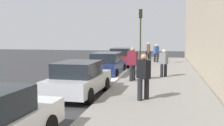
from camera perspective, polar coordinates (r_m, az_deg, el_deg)
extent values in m
plane|color=#333335|center=(16.75, -1.13, -3.11)|extent=(56.00, 56.00, 0.00)
cube|color=gray|center=(16.35, 10.25, -3.16)|extent=(28.00, 4.60, 0.15)
cube|color=gold|center=(17.71, -11.30, -2.71)|extent=(28.00, 0.14, 0.01)
cube|color=white|center=(16.52, 1.19, -2.85)|extent=(5.08, 0.56, 0.22)
cylinder|color=black|center=(13.38, -8.31, -4.10)|extent=(0.65, 0.24, 0.64)
cylinder|color=black|center=(12.86, -1.31, -4.44)|extent=(0.65, 0.24, 0.64)
cylinder|color=black|center=(11.04, -13.26, -6.35)|extent=(0.65, 0.24, 0.64)
cylinder|color=black|center=(10.42, -4.89, -6.96)|extent=(0.65, 0.24, 0.64)
cube|color=#B7BABF|center=(11.84, -6.83, -4.06)|extent=(4.24, 1.92, 0.64)
cube|color=black|center=(11.55, -7.23, -1.21)|extent=(2.23, 1.66, 0.60)
cylinder|color=black|center=(19.08, -2.50, -1.02)|extent=(0.64, 0.23, 0.64)
cylinder|color=black|center=(18.74, 2.48, -1.15)|extent=(0.64, 0.23, 0.64)
cylinder|color=black|center=(16.45, -4.89, -2.17)|extent=(0.64, 0.23, 0.64)
cylinder|color=black|center=(16.05, 0.86, -2.35)|extent=(0.64, 0.23, 0.64)
cube|color=navy|center=(17.52, -0.97, -0.74)|extent=(4.47, 1.84, 0.64)
cube|color=black|center=(17.24, -1.13, 1.22)|extent=(2.33, 1.62, 0.60)
cylinder|color=black|center=(24.93, 0.61, 0.64)|extent=(0.64, 0.23, 0.64)
cylinder|color=black|center=(24.70, 4.45, 0.58)|extent=(0.64, 0.23, 0.64)
cylinder|color=black|center=(22.24, -0.61, -0.01)|extent=(0.64, 0.23, 0.64)
cylinder|color=black|center=(21.98, 3.69, -0.09)|extent=(0.64, 0.23, 0.64)
cube|color=maroon|center=(23.42, 2.06, 0.96)|extent=(4.47, 1.87, 0.64)
cube|color=black|center=(23.16, 1.98, 2.44)|extent=(2.33, 1.63, 0.60)
cylinder|color=black|center=(16.21, 10.43, -1.60)|extent=(0.18, 0.18, 0.77)
cylinder|color=black|center=(16.50, 11.19, -1.48)|extent=(0.18, 0.18, 0.77)
cube|color=slate|center=(16.28, 10.86, 0.94)|extent=(0.49, 0.52, 0.65)
sphere|color=beige|center=(16.24, 10.89, 2.47)|extent=(0.21, 0.21, 0.21)
cylinder|color=black|center=(24.75, 9.55, 1.03)|extent=(0.18, 0.18, 0.78)
cylinder|color=black|center=(25.02, 8.99, 1.09)|extent=(0.18, 0.18, 0.78)
cube|color=#335193|center=(24.83, 9.30, 2.71)|extent=(0.51, 0.51, 0.66)
sphere|color=beige|center=(24.81, 9.31, 3.72)|extent=(0.21, 0.21, 0.21)
cylinder|color=black|center=(14.98, 4.58, -1.97)|extent=(0.20, 0.20, 0.86)
cylinder|color=black|center=(14.61, 4.07, -2.17)|extent=(0.20, 0.20, 0.86)
cube|color=maroon|center=(14.70, 4.35, 1.00)|extent=(0.41, 0.55, 0.73)
sphere|color=tan|center=(14.67, 4.37, 2.88)|extent=(0.24, 0.24, 0.24)
cylinder|color=black|center=(10.69, 7.30, -5.30)|extent=(0.20, 0.20, 0.83)
cylinder|color=black|center=(10.40, 5.89, -5.60)|extent=(0.20, 0.20, 0.83)
cube|color=black|center=(10.42, 6.66, -1.29)|extent=(0.53, 0.56, 0.71)
sphere|color=tan|center=(10.37, 6.69, 1.29)|extent=(0.23, 0.23, 0.23)
cylinder|color=black|center=(27.46, 8.05, 1.58)|extent=(0.19, 0.19, 0.81)
cylinder|color=black|center=(27.52, 7.26, 1.60)|extent=(0.19, 0.19, 0.81)
cube|color=brown|center=(27.44, 7.67, 3.15)|extent=(0.49, 0.33, 0.69)
sphere|color=beige|center=(27.42, 7.69, 4.11)|extent=(0.22, 0.22, 0.22)
cylinder|color=#2D2D19|center=(21.94, 5.99, 4.41)|extent=(0.12, 0.12, 3.80)
cube|color=black|center=(22.00, 6.06, 10.28)|extent=(0.26, 0.26, 0.70)
sphere|color=red|center=(22.16, 6.10, 10.79)|extent=(0.14, 0.14, 0.14)
sphere|color=orange|center=(22.14, 6.09, 10.23)|extent=(0.14, 0.14, 0.14)
sphere|color=green|center=(22.13, 6.09, 9.66)|extent=(0.14, 0.14, 0.14)
cube|color=black|center=(28.00, 7.84, 1.42)|extent=(0.34, 0.22, 0.57)
cylinder|color=#4C4C4C|center=(27.97, 7.85, 2.37)|extent=(0.03, 0.03, 0.36)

